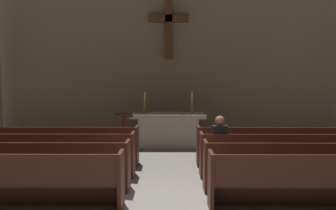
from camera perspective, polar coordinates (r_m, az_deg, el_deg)
ground_plane at (r=6.63m, az=-0.32°, el=-14.89°), size 80.00×80.00×0.00m
pew_left_row_2 at (r=7.93m, az=-20.75°, el=-8.29°), size 4.10×0.50×0.95m
pew_left_row_3 at (r=8.84m, az=-18.41°, el=-6.88°), size 4.10×0.50×0.95m
pew_left_row_4 at (r=9.77m, az=-16.52°, el=-5.72°), size 4.10×0.50×0.95m
pew_right_row_1 at (r=6.97m, az=23.32°, el=-10.19°), size 4.10×0.50×0.95m
pew_right_row_2 at (r=7.87m, az=20.49°, el=-8.39°), size 4.10×0.50×0.95m
pew_right_row_3 at (r=8.79m, az=18.27°, el=-6.95°), size 4.10×0.50×0.95m
pew_right_row_4 at (r=9.72m, az=16.48°, el=-5.77°), size 4.10×0.50×0.95m
altar at (r=11.63m, az=0.04°, el=-3.55°), size 2.20×0.90×1.01m
candlestick_left at (r=11.58m, az=-3.42°, el=-0.22°), size 0.16×0.16×0.63m
candlestick_right at (r=11.56m, az=3.51°, el=-0.23°), size 0.16×0.16×0.63m
apse_with_cross at (r=13.31m, az=0.10°, el=9.70°), size 12.08×0.50×6.70m
lectern at (r=10.52m, az=-6.38°, el=-4.40°), size 0.44×0.36×1.15m
lone_worshipper at (r=8.43m, az=7.51°, el=-5.74°), size 0.32×0.43×1.32m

